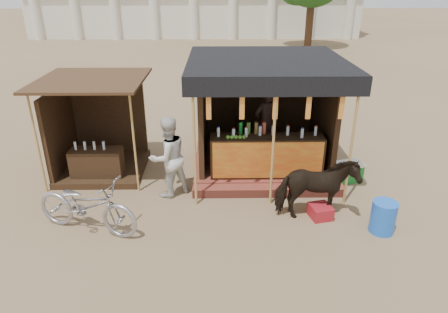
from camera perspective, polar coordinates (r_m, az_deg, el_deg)
name	(u,v)px	position (r m, az deg, el deg)	size (l,w,h in m)	color
ground	(225,248)	(7.42, 0.18, -12.94)	(120.00, 120.00, 0.00)	#846B4C
main_stall	(264,130)	(9.95, 5.67, 3.85)	(3.60, 3.61, 2.78)	brown
secondary_stall	(94,139)	(10.31, -18.05, 2.38)	(2.40, 2.40, 2.38)	#362113
cow	(316,189)	(8.11, 13.00, -4.59)	(0.71, 1.56, 1.31)	black
motorbike	(86,205)	(8.01, -19.07, -6.61)	(0.74, 2.12, 1.11)	#9E9DA6
bystander	(168,157)	(8.75, -7.97, -0.09)	(0.89, 0.69, 1.82)	silver
blue_barrel	(383,217)	(8.25, 21.79, -8.03)	(0.47, 0.47, 0.64)	blue
red_crate	(320,211)	(8.42, 13.58, -7.64)	(0.41, 0.43, 0.26)	maroon
cooler	(348,172)	(10.00, 17.25, -2.08)	(0.74, 0.61, 0.46)	#197427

